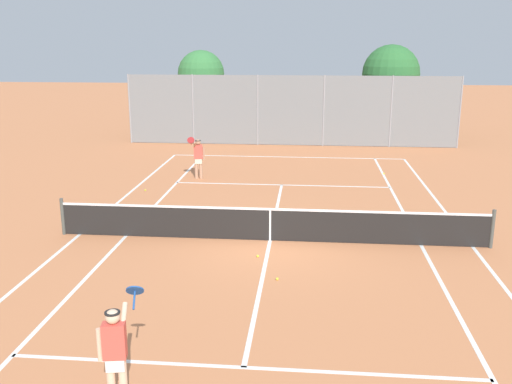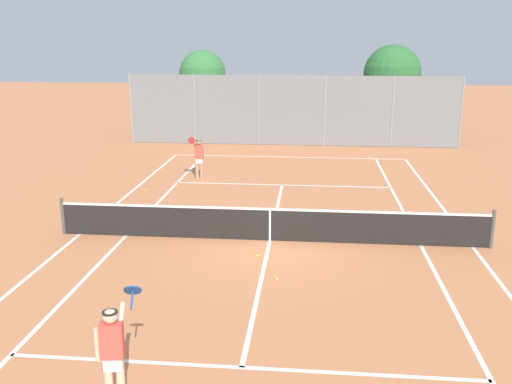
% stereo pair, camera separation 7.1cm
% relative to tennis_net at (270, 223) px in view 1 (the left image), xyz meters
% --- Properties ---
extents(ground_plane, '(120.00, 120.00, 0.00)m').
position_rel_tennis_net_xyz_m(ground_plane, '(0.00, 0.00, -0.51)').
color(ground_plane, '#CC7A4C').
extents(court_line_markings, '(11.10, 23.90, 0.01)m').
position_rel_tennis_net_xyz_m(court_line_markings, '(0.00, 0.00, -0.51)').
color(court_line_markings, white).
rests_on(court_line_markings, ground).
extents(tennis_net, '(12.00, 0.10, 1.07)m').
position_rel_tennis_net_xyz_m(tennis_net, '(0.00, 0.00, 0.00)').
color(tennis_net, '#474C47').
rests_on(tennis_net, ground).
extents(player_near_side, '(0.59, 0.80, 1.77)m').
position_rel_tennis_net_xyz_m(player_near_side, '(-1.79, -7.60, 0.42)').
color(player_near_side, beige).
rests_on(player_near_side, ground).
extents(player_far_left, '(0.58, 0.81, 1.77)m').
position_rel_tennis_net_xyz_m(player_far_left, '(-3.40, 7.14, 0.42)').
color(player_far_left, tan).
rests_on(player_far_left, ground).
extents(loose_tennis_ball_0, '(0.07, 0.07, 0.07)m').
position_rel_tennis_net_xyz_m(loose_tennis_ball_0, '(4.16, 8.61, -0.48)').
color(loose_tennis_ball_0, '#D1DB33').
rests_on(loose_tennis_ball_0, ground).
extents(loose_tennis_ball_1, '(0.07, 0.07, 0.07)m').
position_rel_tennis_net_xyz_m(loose_tennis_ball_1, '(0.35, -2.68, -0.48)').
color(loose_tennis_ball_1, '#D1DB33').
rests_on(loose_tennis_ball_1, ground).
extents(loose_tennis_ball_2, '(0.07, 0.07, 0.07)m').
position_rel_tennis_net_xyz_m(loose_tennis_ball_2, '(-0.23, -1.27, -0.48)').
color(loose_tennis_ball_2, '#D1DB33').
rests_on(loose_tennis_ball_2, ground).
extents(loose_tennis_ball_3, '(0.07, 0.07, 0.07)m').
position_rel_tennis_net_xyz_m(loose_tennis_ball_3, '(-5.00, 4.99, -0.48)').
color(loose_tennis_ball_3, '#D1DB33').
rests_on(loose_tennis_ball_3, ground).
extents(loose_tennis_ball_4, '(0.07, 0.07, 0.07)m').
position_rel_tennis_net_xyz_m(loose_tennis_ball_4, '(-2.79, 0.22, -0.48)').
color(loose_tennis_ball_4, '#D1DB33').
rests_on(loose_tennis_ball_4, ground).
extents(back_fence, '(17.43, 0.08, 3.69)m').
position_rel_tennis_net_xyz_m(back_fence, '(-0.00, 15.11, 1.34)').
color(back_fence, gray).
rests_on(back_fence, ground).
extents(tree_behind_left, '(2.69, 2.69, 4.89)m').
position_rel_tennis_net_xyz_m(tree_behind_left, '(-5.29, 18.30, 2.95)').
color(tree_behind_left, brown).
rests_on(tree_behind_left, ground).
extents(tree_behind_right, '(3.25, 3.25, 5.22)m').
position_rel_tennis_net_xyz_m(tree_behind_right, '(5.56, 18.81, 2.99)').
color(tree_behind_right, brown).
rests_on(tree_behind_right, ground).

